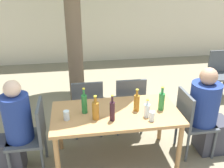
{
  "coord_description": "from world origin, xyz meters",
  "views": [
    {
      "loc": [
        -0.47,
        -2.65,
        2.31
      ],
      "look_at": [
        0.0,
        0.3,
        0.98
      ],
      "focal_mm": 40.0,
      "sensor_mm": 36.0,
      "label": 1
    }
  ],
  "objects_px": {
    "patio_chair_2": "(87,104)",
    "person_seated_0": "(12,134)",
    "green_bottle_3": "(84,103)",
    "dining_table_front": "(116,118)",
    "amber_bottle_0": "(96,110)",
    "patio_chair_4": "(221,71)",
    "amber_bottle_4": "(137,102)",
    "drinking_glass_1": "(152,116)",
    "patio_chair_3": "(129,101)",
    "drinking_glass_0": "(66,115)",
    "patio_chair_0": "(33,133)",
    "green_bottle_2": "(162,101)",
    "wine_bottle_1": "(112,111)",
    "patio_chair_1": "(191,119)",
    "water_bottle_5": "(147,110)",
    "person_seated_1": "(208,115)"
  },
  "relations": [
    {
      "from": "patio_chair_2",
      "to": "green_bottle_3",
      "type": "bearing_deg",
      "value": 83.79
    },
    {
      "from": "amber_bottle_0",
      "to": "patio_chair_3",
      "type": "bearing_deg",
      "value": 52.75
    },
    {
      "from": "dining_table_front",
      "to": "amber_bottle_0",
      "type": "distance_m",
      "value": 0.35
    },
    {
      "from": "amber_bottle_4",
      "to": "water_bottle_5",
      "type": "bearing_deg",
      "value": -61.05
    },
    {
      "from": "patio_chair_3",
      "to": "drinking_glass_0",
      "type": "relative_size",
      "value": 7.95
    },
    {
      "from": "patio_chair_1",
      "to": "drinking_glass_0",
      "type": "height_order",
      "value": "patio_chair_1"
    },
    {
      "from": "water_bottle_5",
      "to": "drinking_glass_0",
      "type": "height_order",
      "value": "water_bottle_5"
    },
    {
      "from": "drinking_glass_1",
      "to": "person_seated_1",
      "type": "bearing_deg",
      "value": 16.4
    },
    {
      "from": "patio_chair_2",
      "to": "green_bottle_2",
      "type": "relative_size",
      "value": 2.93
    },
    {
      "from": "water_bottle_5",
      "to": "green_bottle_3",
      "type": "bearing_deg",
      "value": 164.43
    },
    {
      "from": "patio_chair_1",
      "to": "patio_chair_0",
      "type": "bearing_deg",
      "value": 90.0
    },
    {
      "from": "amber_bottle_4",
      "to": "water_bottle_5",
      "type": "relative_size",
      "value": 1.27
    },
    {
      "from": "patio_chair_1",
      "to": "green_bottle_3",
      "type": "distance_m",
      "value": 1.45
    },
    {
      "from": "patio_chair_4",
      "to": "amber_bottle_4",
      "type": "height_order",
      "value": "amber_bottle_4"
    },
    {
      "from": "patio_chair_0",
      "to": "drinking_glass_0",
      "type": "relative_size",
      "value": 7.95
    },
    {
      "from": "patio_chair_4",
      "to": "dining_table_front",
      "type": "bearing_deg",
      "value": -146.39
    },
    {
      "from": "patio_chair_1",
      "to": "wine_bottle_1",
      "type": "distance_m",
      "value": 1.16
    },
    {
      "from": "patio_chair_4",
      "to": "green_bottle_3",
      "type": "bearing_deg",
      "value": -150.88
    },
    {
      "from": "dining_table_front",
      "to": "drinking_glass_0",
      "type": "distance_m",
      "value": 0.62
    },
    {
      "from": "amber_bottle_0",
      "to": "wine_bottle_1",
      "type": "bearing_deg",
      "value": -16.39
    },
    {
      "from": "patio_chair_2",
      "to": "dining_table_front",
      "type": "bearing_deg",
      "value": 116.43
    },
    {
      "from": "green_bottle_3",
      "to": "person_seated_0",
      "type": "bearing_deg",
      "value": -177.07
    },
    {
      "from": "drinking_glass_1",
      "to": "amber_bottle_0",
      "type": "bearing_deg",
      "value": 168.2
    },
    {
      "from": "patio_chair_1",
      "to": "green_bottle_2",
      "type": "distance_m",
      "value": 0.56
    },
    {
      "from": "patio_chair_3",
      "to": "water_bottle_5",
      "type": "relative_size",
      "value": 3.99
    },
    {
      "from": "patio_chair_1",
      "to": "patio_chair_3",
      "type": "bearing_deg",
      "value": 48.02
    },
    {
      "from": "person_seated_1",
      "to": "drinking_glass_1",
      "type": "relative_size",
      "value": 10.7
    },
    {
      "from": "dining_table_front",
      "to": "patio_chair_4",
      "type": "height_order",
      "value": "patio_chair_4"
    },
    {
      "from": "patio_chair_2",
      "to": "person_seated_0",
      "type": "relative_size",
      "value": 0.75
    },
    {
      "from": "patio_chair_0",
      "to": "drinking_glass_1",
      "type": "height_order",
      "value": "patio_chair_0"
    },
    {
      "from": "patio_chair_1",
      "to": "green_bottle_3",
      "type": "bearing_deg",
      "value": 88.16
    },
    {
      "from": "person_seated_1",
      "to": "amber_bottle_4",
      "type": "height_order",
      "value": "person_seated_1"
    },
    {
      "from": "patio_chair_1",
      "to": "green_bottle_3",
      "type": "height_order",
      "value": "green_bottle_3"
    },
    {
      "from": "amber_bottle_0",
      "to": "drinking_glass_1",
      "type": "bearing_deg",
      "value": -11.8
    },
    {
      "from": "patio_chair_3",
      "to": "amber_bottle_0",
      "type": "height_order",
      "value": "amber_bottle_0"
    },
    {
      "from": "patio_chair_2",
      "to": "patio_chair_4",
      "type": "distance_m",
      "value": 2.87
    },
    {
      "from": "patio_chair_3",
      "to": "amber_bottle_0",
      "type": "distance_m",
      "value": 1.01
    },
    {
      "from": "patio_chair_0",
      "to": "patio_chair_1",
      "type": "bearing_deg",
      "value": 90.0
    },
    {
      "from": "water_bottle_5",
      "to": "patio_chair_4",
      "type": "bearing_deg",
      "value": 40.56
    },
    {
      "from": "green_bottle_2",
      "to": "amber_bottle_4",
      "type": "bearing_deg",
      "value": 174.98
    },
    {
      "from": "patio_chair_0",
      "to": "green_bottle_2",
      "type": "height_order",
      "value": "green_bottle_2"
    },
    {
      "from": "patio_chair_1",
      "to": "green_bottle_3",
      "type": "relative_size",
      "value": 2.76
    },
    {
      "from": "drinking_glass_0",
      "to": "green_bottle_3",
      "type": "bearing_deg",
      "value": 30.01
    },
    {
      "from": "dining_table_front",
      "to": "person_seated_0",
      "type": "xyz_separation_m",
      "value": [
        -1.26,
        -0.0,
        -0.1
      ]
    },
    {
      "from": "amber_bottle_4",
      "to": "drinking_glass_0",
      "type": "bearing_deg",
      "value": -174.56
    },
    {
      "from": "amber_bottle_0",
      "to": "wine_bottle_1",
      "type": "xyz_separation_m",
      "value": [
        0.19,
        -0.06,
        0.01
      ]
    },
    {
      "from": "person_seated_0",
      "to": "water_bottle_5",
      "type": "bearing_deg",
      "value": 84.38
    },
    {
      "from": "amber_bottle_0",
      "to": "patio_chair_1",
      "type": "bearing_deg",
      "value": 5.42
    },
    {
      "from": "person_seated_0",
      "to": "amber_bottle_0",
      "type": "height_order",
      "value": "person_seated_0"
    },
    {
      "from": "patio_chair_3",
      "to": "wine_bottle_1",
      "type": "relative_size",
      "value": 2.8
    }
  ]
}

